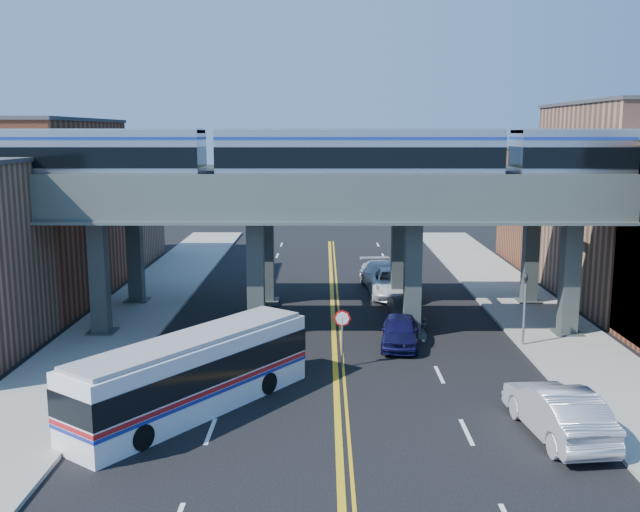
{
  "coord_description": "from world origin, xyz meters",
  "views": [
    {
      "loc": [
        -0.5,
        -27.57,
        10.4
      ],
      "look_at": [
        -0.71,
        5.87,
        4.55
      ],
      "focal_mm": 40.0,
      "sensor_mm": 36.0,
      "label": 1
    }
  ],
  "objects_px": {
    "car_lane_c": "(393,283)",
    "car_parked_curb": "(558,411)",
    "stop_sign": "(342,329)",
    "transit_bus": "(194,375)",
    "traffic_signal": "(525,302)",
    "car_lane_b": "(406,309)",
    "car_lane_d": "(383,276)",
    "transit_train": "(359,158)",
    "car_lane_a": "(400,331)"
  },
  "relations": [
    {
      "from": "car_lane_c",
      "to": "car_parked_curb",
      "type": "height_order",
      "value": "car_parked_curb"
    },
    {
      "from": "stop_sign",
      "to": "transit_bus",
      "type": "distance_m",
      "value": 7.64
    },
    {
      "from": "traffic_signal",
      "to": "car_parked_curb",
      "type": "bearing_deg",
      "value": -99.12
    },
    {
      "from": "stop_sign",
      "to": "car_lane_c",
      "type": "bearing_deg",
      "value": 75.75
    },
    {
      "from": "car_lane_b",
      "to": "car_lane_c",
      "type": "relative_size",
      "value": 0.71
    },
    {
      "from": "car_lane_c",
      "to": "car_lane_d",
      "type": "bearing_deg",
      "value": 102.11
    },
    {
      "from": "transit_train",
      "to": "car_lane_b",
      "type": "height_order",
      "value": "transit_train"
    },
    {
      "from": "stop_sign",
      "to": "car_lane_a",
      "type": "distance_m",
      "value": 4.46
    },
    {
      "from": "transit_train",
      "to": "car_lane_a",
      "type": "relative_size",
      "value": 9.72
    },
    {
      "from": "traffic_signal",
      "to": "stop_sign",
      "type": "bearing_deg",
      "value": -161.37
    },
    {
      "from": "stop_sign",
      "to": "car_parked_curb",
      "type": "height_order",
      "value": "stop_sign"
    },
    {
      "from": "transit_bus",
      "to": "car_lane_c",
      "type": "relative_size",
      "value": 1.63
    },
    {
      "from": "car_lane_a",
      "to": "car_parked_curb",
      "type": "height_order",
      "value": "car_parked_curb"
    },
    {
      "from": "car_lane_a",
      "to": "car_lane_d",
      "type": "relative_size",
      "value": 0.74
    },
    {
      "from": "stop_sign",
      "to": "car_lane_d",
      "type": "height_order",
      "value": "stop_sign"
    },
    {
      "from": "stop_sign",
      "to": "car_lane_a",
      "type": "bearing_deg",
      "value": 47.75
    },
    {
      "from": "traffic_signal",
      "to": "car_lane_d",
      "type": "height_order",
      "value": "traffic_signal"
    },
    {
      "from": "car_lane_c",
      "to": "transit_train",
      "type": "bearing_deg",
      "value": -106.75
    },
    {
      "from": "transit_train",
      "to": "car_lane_d",
      "type": "bearing_deg",
      "value": 78.78
    },
    {
      "from": "traffic_signal",
      "to": "transit_bus",
      "type": "xyz_separation_m",
      "value": [
        -14.6,
        -8.07,
        -0.89
      ]
    },
    {
      "from": "traffic_signal",
      "to": "transit_bus",
      "type": "height_order",
      "value": "traffic_signal"
    },
    {
      "from": "car_lane_c",
      "to": "car_lane_d",
      "type": "xyz_separation_m",
      "value": [
        -0.47,
        2.12,
        0.02
      ]
    },
    {
      "from": "car_lane_d",
      "to": "car_parked_curb",
      "type": "relative_size",
      "value": 1.09
    },
    {
      "from": "traffic_signal",
      "to": "car_lane_a",
      "type": "relative_size",
      "value": 0.92
    },
    {
      "from": "stop_sign",
      "to": "transit_bus",
      "type": "relative_size",
      "value": 0.26
    },
    {
      "from": "car_lane_a",
      "to": "car_parked_curb",
      "type": "distance_m",
      "value": 11.35
    },
    {
      "from": "car_parked_curb",
      "to": "transit_bus",
      "type": "bearing_deg",
      "value": -16.61
    },
    {
      "from": "transit_train",
      "to": "stop_sign",
      "type": "relative_size",
      "value": 16.51
    },
    {
      "from": "car_lane_b",
      "to": "car_lane_d",
      "type": "bearing_deg",
      "value": 91.61
    },
    {
      "from": "traffic_signal",
      "to": "car_lane_c",
      "type": "height_order",
      "value": "traffic_signal"
    },
    {
      "from": "car_parked_curb",
      "to": "traffic_signal",
      "type": "bearing_deg",
      "value": -106.05
    },
    {
      "from": "stop_sign",
      "to": "transit_bus",
      "type": "height_order",
      "value": "transit_bus"
    },
    {
      "from": "traffic_signal",
      "to": "car_lane_a",
      "type": "xyz_separation_m",
      "value": [
        -5.98,
        0.22,
        -1.54
      ]
    },
    {
      "from": "traffic_signal",
      "to": "transit_bus",
      "type": "distance_m",
      "value": 16.71
    },
    {
      "from": "car_lane_b",
      "to": "car_parked_curb",
      "type": "distance_m",
      "value": 15.34
    },
    {
      "from": "transit_train",
      "to": "traffic_signal",
      "type": "xyz_separation_m",
      "value": [
        8.01,
        -2.0,
        -6.81
      ]
    },
    {
      "from": "car_lane_c",
      "to": "car_lane_d",
      "type": "relative_size",
      "value": 1.02
    },
    {
      "from": "car_lane_c",
      "to": "car_parked_curb",
      "type": "relative_size",
      "value": 1.11
    },
    {
      "from": "car_parked_curb",
      "to": "car_lane_a",
      "type": "bearing_deg",
      "value": -74.53
    },
    {
      "from": "car_lane_d",
      "to": "car_lane_a",
      "type": "bearing_deg",
      "value": -98.26
    },
    {
      "from": "car_lane_b",
      "to": "car_lane_d",
      "type": "height_order",
      "value": "car_lane_d"
    },
    {
      "from": "transit_train",
      "to": "car_lane_d",
      "type": "distance_m",
      "value": 14.08
    },
    {
      "from": "transit_train",
      "to": "transit_bus",
      "type": "bearing_deg",
      "value": -123.21
    },
    {
      "from": "car_lane_a",
      "to": "transit_train",
      "type": "bearing_deg",
      "value": 145.86
    },
    {
      "from": "traffic_signal",
      "to": "car_lane_b",
      "type": "distance_m",
      "value": 7.15
    },
    {
      "from": "transit_train",
      "to": "traffic_signal",
      "type": "distance_m",
      "value": 10.71
    },
    {
      "from": "stop_sign",
      "to": "car_lane_b",
      "type": "height_order",
      "value": "stop_sign"
    },
    {
      "from": "car_lane_b",
      "to": "car_lane_c",
      "type": "distance_m",
      "value": 6.43
    },
    {
      "from": "transit_train",
      "to": "car_lane_c",
      "type": "xyz_separation_m",
      "value": [
        2.69,
        9.08,
        -8.26
      ]
    },
    {
      "from": "traffic_signal",
      "to": "transit_train",
      "type": "bearing_deg",
      "value": 165.98
    }
  ]
}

